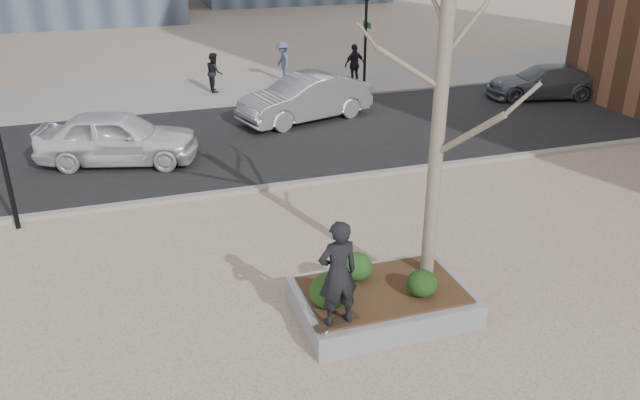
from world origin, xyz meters
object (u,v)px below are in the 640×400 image
object	(u,v)px
skateboarder	(338,273)
police_car	(117,137)
planter	(382,301)
skateboard	(337,323)

from	to	relation	value
skateboarder	police_car	world-z (taller)	skateboarder
planter	skateboarder	world-z (taller)	skateboarder
planter	police_car	bearing A→B (deg)	114.45
skateboard	skateboarder	distance (m)	0.93
planter	police_car	xyz separation A→B (m)	(-4.15, 9.14, 0.55)
planter	skateboard	world-z (taller)	skateboard
planter	skateboarder	distance (m)	1.77
skateboarder	police_car	xyz separation A→B (m)	(-3.05, 9.85, -0.64)
skateboard	skateboarder	bearing A→B (deg)	-15.60
planter	police_car	world-z (taller)	police_car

